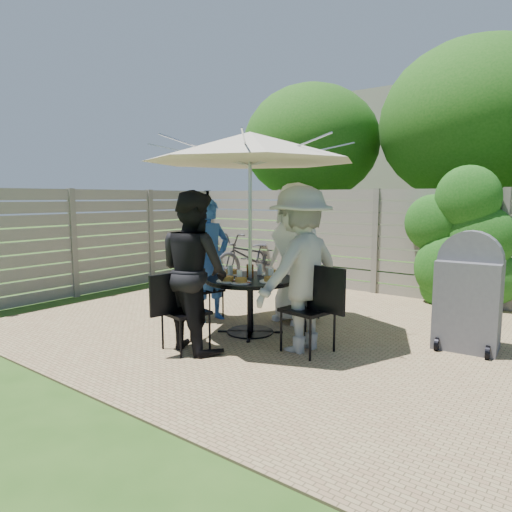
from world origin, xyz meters
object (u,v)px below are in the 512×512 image
Objects in this scene: glass_front at (240,276)px; bicycle at (252,257)px; plate_right at (270,280)px; glass_back at (260,269)px; glass_right at (271,274)px; coffee_cup at (269,272)px; patio_table at (250,295)px; person_left at (210,260)px; person_right at (300,270)px; chair_left at (205,301)px; glass_left at (230,271)px; chair_front at (185,328)px; chair_back at (302,303)px; plate_extra at (241,281)px; bbq_grill at (468,296)px; person_back at (296,253)px; person_front at (194,271)px; syrup_jug at (250,271)px; plate_left at (232,273)px; umbrella at (250,147)px; chair_right at (309,327)px; plate_back at (271,273)px; plate_front at (227,280)px.

bicycle is at bearing 125.52° from glass_front.
plate_right is 1.86× the size of glass_back.
glass_right is 1.17× the size of coffee_cup.
glass_back reaches higher than patio_table.
person_right is (1.63, -0.31, 0.07)m from person_left.
chair_left is at bearing -173.98° from glass_back.
plate_right is at bearing -1.10° from glass_left.
person_right is 0.59m from glass_right.
glass_front is at bearing -7.93° from chair_front.
chair_back is at bearing 87.08° from coffee_cup.
chair_front is at bearing -40.01° from chair_left.
plate_extra is 0.10m from glass_front.
chair_back reaches higher than plate_right.
bicycle is (-2.97, 2.98, -0.40)m from person_right.
bicycle reaches higher than chair_left.
person_left is 0.87× the size of bicycle.
bbq_grill is (3.24, 0.82, 0.35)m from chair_left.
person_right is at bearing -40.16° from chair_front.
bbq_grill is at bearing -40.45° from chair_front.
person_front is at bearing -90.00° from person_back.
person_back is 0.80m from syrup_jug.
plate_left is at bearing -66.55° from person_front.
patio_table is at bearing -90.00° from person_front.
patio_table is at bearing -168.71° from glass_right.
umbrella reaches higher than plate_extra.
chair_left is 0.86× the size of chair_right.
chair_right is 1.12m from plate_back.
plate_front is at bearing -154.21° from bbq_grill.
plate_front is at bearing 18.93° from chair_right.
plate_right is at bearing 5.00° from chair_left.
glass_left is at bearing 3.39° from chair_right.
glass_back is 0.40m from glass_left.
glass_right is (0.15, 0.38, 0.05)m from plate_extra.
coffee_cup is (0.14, 0.20, 0.28)m from patio_table.
plate_right is at bearing -155.22° from bbq_grill.
glass_left is at bearing -3.51° from chair_left.
glass_back is at bearing -15.12° from chair_right.
plate_left is 0.72m from plate_right.
patio_table is 7.92× the size of syrup_jug.
person_front is 6.85× the size of plate_left.
patio_table is 0.69× the size of person_right.
glass_back is (-1.00, 0.45, 0.48)m from chair_right.
plate_extra is 0.18× the size of bbq_grill.
person_right reaches higher than glass_back.
person_left is 0.91m from plate_back.
plate_front is 0.63m from glass_back.
syrup_jug is at bearing 27.10° from glass_left.
bicycle is at bearing 153.58° from bbq_grill.
chair_back is 5.91× the size of glass_front.
glass_right is (-0.68, 0.23, 0.48)m from chair_right.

